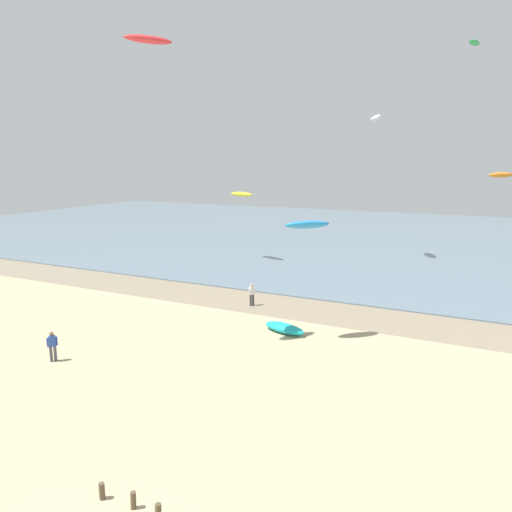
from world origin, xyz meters
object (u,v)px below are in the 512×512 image
(person_by_waterline, at_px, (252,294))
(grounded_kite, at_px, (284,328))
(kite_aloft_3, at_px, (501,175))
(kite_aloft_4, at_px, (307,225))
(kite_aloft_5, at_px, (474,43))
(kite_aloft_7, at_px, (148,39))
(kite_aloft_6, at_px, (242,194))
(kite_aloft_1, at_px, (376,118))
(person_left_flank, at_px, (52,345))

(person_by_waterline, height_order, grounded_kite, person_by_waterline)
(person_by_waterline, distance_m, kite_aloft_3, 30.38)
(kite_aloft_4, bearing_deg, kite_aloft_5, -157.23)
(person_by_waterline, xyz_separation_m, kite_aloft_3, (16.84, 23.77, 8.63))
(grounded_kite, bearing_deg, kite_aloft_7, 55.62)
(person_by_waterline, relative_size, kite_aloft_5, 0.94)
(person_by_waterline, relative_size, kite_aloft_6, 0.52)
(kite_aloft_5, bearing_deg, kite_aloft_4, 168.90)
(grounded_kite, height_order, kite_aloft_1, kite_aloft_1)
(kite_aloft_1, relative_size, kite_aloft_6, 1.01)
(kite_aloft_5, bearing_deg, person_by_waterline, 144.09)
(person_by_waterline, height_order, kite_aloft_6, kite_aloft_6)
(kite_aloft_4, distance_m, kite_aloft_6, 24.48)
(grounded_kite, xyz_separation_m, kite_aloft_3, (12.37, 28.11, 9.24))
(person_left_flank, bearing_deg, kite_aloft_7, 49.02)
(person_by_waterline, bearing_deg, grounded_kite, -44.15)
(person_left_flank, xyz_separation_m, kite_aloft_4, (11.42, 9.27, 6.27))
(kite_aloft_4, bearing_deg, grounded_kite, -56.39)
(person_left_flank, height_order, kite_aloft_4, kite_aloft_4)
(kite_aloft_4, bearing_deg, kite_aloft_1, -127.80)
(kite_aloft_3, relative_size, kite_aloft_4, 1.25)
(person_by_waterline, relative_size, grounded_kite, 0.57)
(kite_aloft_3, xyz_separation_m, kite_aloft_5, (-3.12, -12.35, 10.41))
(kite_aloft_1, xyz_separation_m, kite_aloft_6, (-12.74, -7.03, -8.12))
(kite_aloft_5, xyz_separation_m, kite_aloft_7, (-15.19, -20.92, -2.70))
(person_by_waterline, height_order, kite_aloft_7, kite_aloft_7)
(grounded_kite, height_order, kite_aloft_6, kite_aloft_6)
(person_left_flank, relative_size, kite_aloft_4, 0.61)
(person_left_flank, xyz_separation_m, kite_aloft_5, (19.11, 25.43, 19.04))
(kite_aloft_4, relative_size, kite_aloft_7, 1.06)
(kite_aloft_1, bearing_deg, kite_aloft_7, 149.54)
(kite_aloft_3, relative_size, kite_aloft_7, 1.33)
(kite_aloft_7, bearing_deg, kite_aloft_4, 158.43)
(person_by_waterline, relative_size, kite_aloft_4, 0.61)
(person_left_flank, distance_m, kite_aloft_6, 29.80)
(grounded_kite, bearing_deg, person_left_flank, 59.09)
(person_left_flank, distance_m, kite_aloft_4, 15.99)
(grounded_kite, relative_size, kite_aloft_3, 0.85)
(kite_aloft_7, bearing_deg, grounded_kite, 167.03)
(person_by_waterline, bearing_deg, kite_aloft_3, 54.68)
(kite_aloft_4, bearing_deg, kite_aloft_6, -95.18)
(kite_aloft_3, bearing_deg, kite_aloft_1, 136.64)
(grounded_kite, distance_m, kite_aloft_7, 18.70)
(grounded_kite, distance_m, kite_aloft_4, 7.07)
(kite_aloft_1, height_order, kite_aloft_6, kite_aloft_1)
(kite_aloft_1, xyz_separation_m, kite_aloft_5, (9.55, -10.51, 4.46))
(person_left_flank, distance_m, kite_aloft_1, 39.95)
(person_by_waterline, distance_m, kite_aloft_5, 26.10)
(person_by_waterline, distance_m, kite_aloft_4, 9.91)
(kite_aloft_6, bearing_deg, grounded_kite, -34.88)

